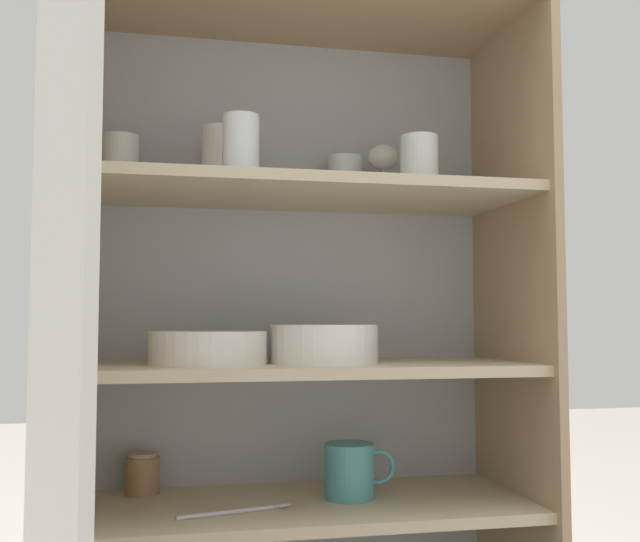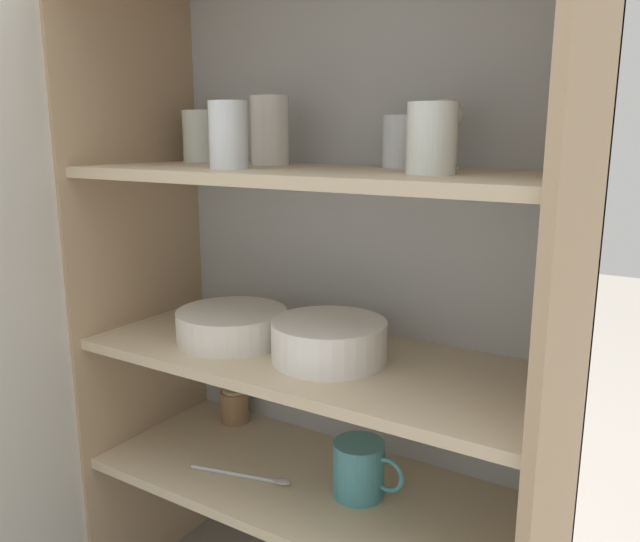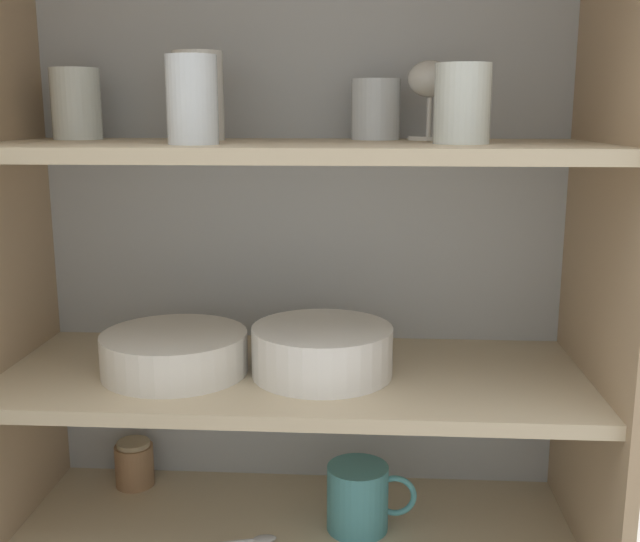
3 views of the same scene
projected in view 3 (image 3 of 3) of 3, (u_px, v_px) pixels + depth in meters
The scene contains 16 objects.
cupboard_back_panel at pixel (304, 309), 1.28m from camera, with size 0.89×0.02×1.26m, color #B2B7BC.
cupboard_side_left at pixel (6, 335), 1.13m from camera, with size 0.02×0.38×1.26m, color tan.
cupboard_side_right at pixel (595, 346), 1.07m from camera, with size 0.02×0.38×1.26m, color tan.
shelf_board_lower at pixel (295, 533), 1.16m from camera, with size 0.85×0.35×0.02m, color beige.
shelf_board_middle at pixel (293, 377), 1.11m from camera, with size 0.85×0.35×0.02m, color beige.
shelf_board_upper at pixel (292, 150), 1.04m from camera, with size 0.85×0.35×0.02m, color beige.
tumbler_glass_0 at pixel (376, 110), 1.14m from camera, with size 0.07×0.07×0.09m.
tumbler_glass_1 at pixel (462, 104), 0.98m from camera, with size 0.07×0.07×0.10m.
tumbler_glass_2 at pixel (76, 104), 1.14m from camera, with size 0.07×0.07×0.11m.
tumbler_glass_3 at pixel (192, 100), 0.96m from camera, with size 0.07×0.07×0.11m.
tumbler_glass_4 at pixel (199, 96), 1.11m from camera, with size 0.08×0.08×0.13m.
wine_glass_0 at pixel (430, 84), 1.11m from camera, with size 0.07×0.07×0.12m.
plate_stack_white at pixel (322, 351), 1.09m from camera, with size 0.20×0.20×0.07m.
mixing_bowl_large at pixel (175, 351), 1.09m from camera, with size 0.21×0.21×0.06m.
coffee_mug_primary at pixel (359, 497), 1.15m from camera, with size 0.14×0.09×0.10m.
storage_jar at pixel (134, 464), 1.29m from camera, with size 0.07×0.07×0.08m.
Camera 3 is at (0.11, -0.88, 0.96)m, focal length 42.00 mm.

